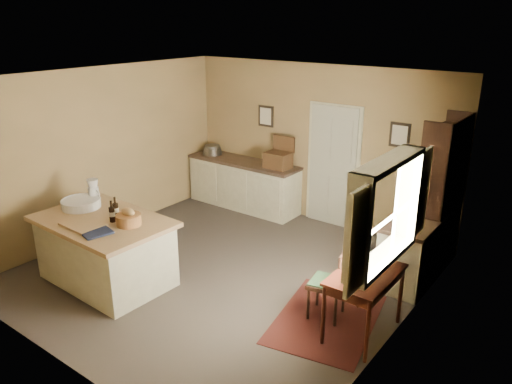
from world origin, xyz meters
TOP-DOWN VIEW (x-y plane):
  - ground at (0.00, 0.00)m, footprint 5.00×5.00m
  - wall_back at (0.00, 2.50)m, footprint 5.00×0.10m
  - wall_front at (0.00, -2.50)m, footprint 5.00×0.10m
  - wall_left at (-2.50, 0.00)m, footprint 0.10×5.00m
  - wall_right at (2.50, 0.00)m, footprint 0.10×5.00m
  - ceiling at (0.00, 0.00)m, footprint 5.00×5.00m
  - door at (0.35, 2.47)m, footprint 0.97×0.06m
  - framed_prints at (0.20, 2.48)m, footprint 2.82×0.02m
  - window at (2.42, -0.20)m, footprint 0.25×1.99m
  - work_island at (-1.10, -1.12)m, footprint 1.85×1.24m
  - sideboard at (-1.34, 2.20)m, footprint 2.22×0.63m
  - rug at (1.75, -0.15)m, footprint 1.39×1.78m
  - writing_desk at (2.20, -0.15)m, footprint 0.60×0.98m
  - desk_chair at (1.70, -0.09)m, footprint 0.48×0.48m
  - right_cabinet at (2.20, 1.31)m, footprint 0.60×1.08m
  - shelving_unit at (2.36, 1.94)m, footprint 0.37×0.98m

SIDE VIEW (x-z plane):
  - ground at x=0.00m, z-range 0.00..0.00m
  - rug at x=1.75m, z-range 0.00..0.01m
  - desk_chair at x=1.70m, z-range 0.00..0.88m
  - right_cabinet at x=2.20m, z-range -0.04..0.95m
  - sideboard at x=-1.34m, z-range -0.11..1.07m
  - work_island at x=-1.10m, z-range -0.12..1.08m
  - writing_desk at x=2.20m, z-range 0.27..1.08m
  - door at x=0.35m, z-range 0.00..2.11m
  - shelving_unit at x=2.36m, z-range 0.00..2.19m
  - wall_back at x=0.00m, z-range 0.00..2.70m
  - wall_front at x=0.00m, z-range 0.00..2.70m
  - wall_left at x=-2.50m, z-range 0.00..2.70m
  - wall_right at x=2.50m, z-range 0.00..2.70m
  - window at x=2.42m, z-range 0.99..2.11m
  - framed_prints at x=0.20m, z-range 1.53..1.91m
  - ceiling at x=0.00m, z-range 2.70..2.70m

